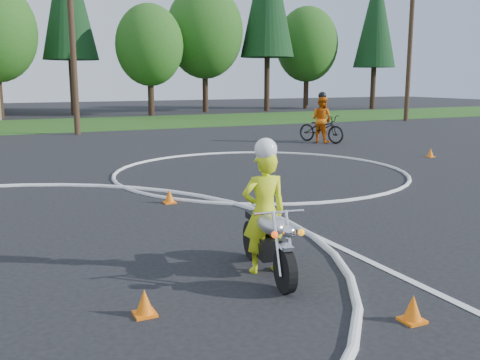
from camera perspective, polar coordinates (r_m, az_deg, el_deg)
name	(u,v)px	position (r m, az deg, el deg)	size (l,w,h in m)	color
course_markings	(57,229)	(9.80, -18.94, -4.97)	(19.05, 19.05, 0.12)	silver
primary_motorcycle	(269,240)	(7.06, 3.06, -6.45)	(0.69, 1.86, 0.98)	black
rider_primary_grp	(264,208)	(7.07, 2.59, -3.05)	(0.65, 0.48, 1.82)	#D6EC18
rider_second_grp	(321,125)	(22.32, 8.69, 5.86)	(1.51, 2.27, 2.07)	black
traffic_cones	(355,216)	(9.85, 12.15, -3.78)	(18.61, 11.25, 0.30)	orange
treeline	(179,25)	(42.12, -6.52, 16.14)	(38.20, 8.10, 14.52)	#382619
utility_poles	(71,20)	(26.47, -17.55, 15.92)	(41.60, 1.12, 10.00)	#473321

